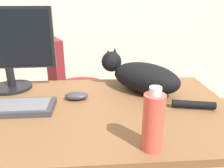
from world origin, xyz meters
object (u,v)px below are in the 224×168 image
at_px(computer_mouse, 77,96).
at_px(water_bottle, 153,122).
at_px(cat, 141,76).
at_px(monitor, 5,46).
at_px(office_chair, 75,100).
at_px(keyboard, 2,107).

height_order(computer_mouse, water_bottle, water_bottle).
bearing_deg(cat, computer_mouse, -165.82).
height_order(monitor, water_bottle, monitor).
relative_size(cat, computer_mouse, 4.33).
bearing_deg(monitor, cat, -6.71).
bearing_deg(computer_mouse, office_chair, 97.01).
height_order(office_chair, computer_mouse, office_chair).
height_order(keyboard, computer_mouse, computer_mouse).
xyz_separation_m(office_chair, cat, (0.41, -0.61, 0.40)).
xyz_separation_m(monitor, water_bottle, (0.62, -0.55, -0.13)).
bearing_deg(monitor, office_chair, 63.40).
distance_m(office_chair, water_bottle, 1.21).
height_order(office_chair, cat, cat).
relative_size(office_chair, computer_mouse, 8.13).
height_order(office_chair, monitor, monitor).
bearing_deg(office_chair, monitor, -116.60).
xyz_separation_m(cat, computer_mouse, (-0.32, -0.08, -0.06)).
xyz_separation_m(office_chair, keyboard, (-0.22, -0.78, 0.33)).
bearing_deg(computer_mouse, monitor, 155.39).
bearing_deg(water_bottle, cat, 82.96).
bearing_deg(office_chair, computer_mouse, -82.99).
distance_m(keyboard, water_bottle, 0.65).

